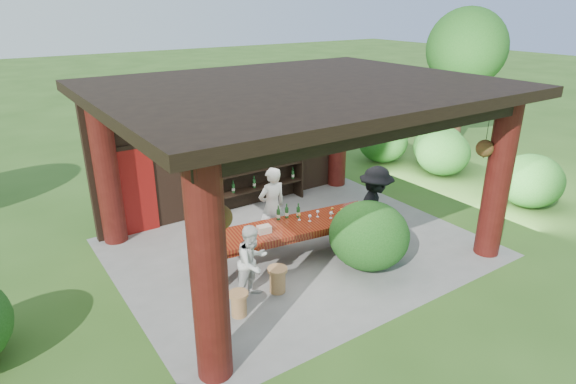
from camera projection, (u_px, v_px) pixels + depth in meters
ground at (298, 247)px, 10.36m from camera, size 90.00×90.00×0.00m
pavilion at (287, 148)px, 9.90m from camera, size 7.50×6.00×3.60m
wine_shelf at (254, 161)px, 11.97m from camera, size 2.79×0.42×2.46m
tasting_table at (296, 229)px, 9.74m from camera, size 3.72×1.41×0.75m
stool_near_left at (278, 279)px, 8.69m from camera, size 0.37×0.37×0.48m
stool_near_right at (377, 249)px, 9.75m from camera, size 0.36×0.36×0.47m
stool_far_left at (239, 303)px, 8.04m from camera, size 0.34×0.34×0.44m
host at (272, 207)px, 10.16m from camera, size 0.65×0.43×1.76m
guest_woman at (252, 262)px, 8.38m from camera, size 0.81×0.71×1.40m
guest_man at (375, 211)px, 9.82m from camera, size 1.41×1.26×1.89m
table_bottles at (288, 211)px, 9.91m from camera, size 0.49×0.21×0.31m
table_glasses at (322, 214)px, 9.97m from camera, size 0.96×0.36×0.15m
napkin_basket at (264, 229)px, 9.31m from camera, size 0.28×0.21×0.14m
shrubs at (376, 196)px, 11.59m from camera, size 14.52×8.24×1.36m
trees at (374, 66)px, 12.47m from camera, size 22.40×11.30×4.80m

